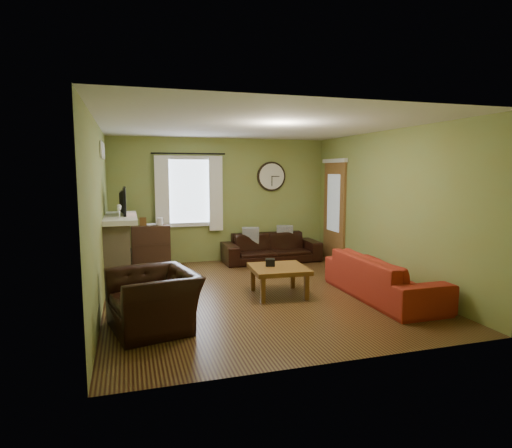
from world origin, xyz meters
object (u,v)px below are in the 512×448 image
object	(u,v)px
coffee_table	(279,281)
armchair	(153,300)
bookshelf	(151,248)
sofa_brown	(271,248)
sofa_red	(383,277)

from	to	relation	value
coffee_table	armchair	bearing A→B (deg)	-155.35
armchair	coffee_table	size ratio (longest dim) A/B	1.30
bookshelf	sofa_brown	bearing A→B (deg)	0.67
bookshelf	sofa_red	world-z (taller)	bookshelf
armchair	coffee_table	world-z (taller)	armchair
bookshelf	sofa_brown	xyz separation A→B (m)	(2.49, 0.03, -0.14)
sofa_red	armchair	xyz separation A→B (m)	(-3.41, -0.31, 0.03)
sofa_red	bookshelf	bearing A→B (deg)	48.07
sofa_brown	sofa_red	size ratio (longest dim) A/B	0.93
bookshelf	armchair	xyz separation A→B (m)	(-0.14, -3.24, -0.08)
bookshelf	coffee_table	bearing A→B (deg)	-52.57
armchair	sofa_brown	bearing A→B (deg)	128.10
bookshelf	sofa_red	distance (m)	4.39
armchair	sofa_red	bearing A→B (deg)	82.06
bookshelf	armchair	world-z (taller)	bookshelf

